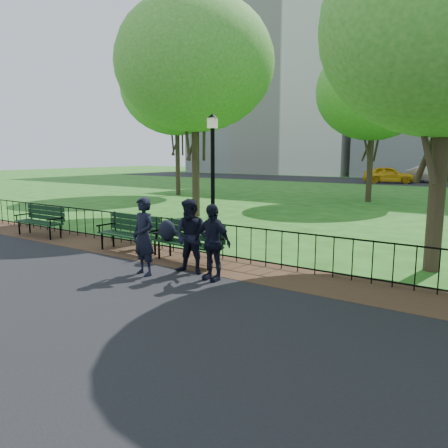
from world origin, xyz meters
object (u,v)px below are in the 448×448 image
Objects in this scene: tree_near_w at (195,63)px; person_right at (212,242)px; park_bench_left_b at (42,218)px; person_left at (144,236)px; taxi at (389,175)px; tree_mid_w at (176,87)px; sedan_silver at (435,174)px; lamppost at (213,171)px; person_mid at (191,237)px; park_bench_main at (179,234)px; park_bench_left_a at (131,229)px; tree_far_c at (374,91)px.

tree_near_w is 10.68m from person_right.
park_bench_left_b is 1.10× the size of person_left.
tree_mid_w is at bearing 138.77° from taxi.
taxi is at bearing 86.93° from tree_near_w.
park_bench_left_b is 8.40m from tree_near_w.
sedan_silver reaches higher than park_bench_left_b.
person_right is at bearing -54.33° from lamppost.
park_bench_left_b is 0.40× the size of sedan_silver.
park_bench_left_b is 1.17× the size of person_right.
taxi is (-3.96, 32.41, -0.09)m from person_mid.
lamppost is at bearing -45.12° from tree_near_w.
tree_mid_w is (-6.70, 6.75, 0.43)m from tree_near_w.
taxi is at bearing 100.69° from park_bench_main.
tree_far_c is (1.63, 15.70, 5.15)m from park_bench_left_a.
sedan_silver is at bearing 89.30° from park_bench_left_a.
tree_mid_w is 5.79× the size of person_mid.
park_bench_left_a is 0.23× the size of tree_far_c.
tree_far_c is at bearing 13.95° from tree_mid_w.
tree_mid_w reaches higher than park_bench_left_b.
tree_far_c reaches higher than person_mid.
person_mid is at bearing 50.11° from person_left.
sedan_silver reaches higher than park_bench_left_a.
park_bench_main is 5.65m from park_bench_left_b.
person_mid is (2.20, -3.83, -1.24)m from lamppost.
park_bench_left_b is 15.26m from tree_mid_w.
tree_far_c is at bearing 99.90° from person_left.
park_bench_left_a is 1.19× the size of person_mid.
lamppost reaches higher than park_bench_main.
tree_mid_w is (-5.43, 12.97, 5.92)m from park_bench_left_b.
person_left is 33.23m from taxi.
tree_near_w reaches higher than park_bench_left_a.
park_bench_left_a is 17.05m from tree_mid_w.
lamppost is (0.45, 3.08, 1.44)m from park_bench_left_a.
tree_near_w reaches higher than person_mid.
tree_near_w is at bearing -114.40° from tree_far_c.
tree_far_c is 18.75m from sedan_silver.
person_right is (2.85, -3.97, -1.26)m from lamppost.
lamppost is 2.26× the size of person_left.
taxi is (-1.31, 31.66, 0.12)m from park_bench_left_a.
park_bench_left_b is at bearing 175.48° from person_left.
park_bench_left_a is at bearing -98.33° from lamppost.
person_right is at bearing -84.26° from tree_far_c.
person_right is 34.68m from sedan_silver.
tree_near_w is (-2.67, 6.21, 5.47)m from park_bench_left_a.
park_bench_left_b is at bearing -67.29° from tree_mid_w.
tree_far_c is (11.01, 2.73, -0.75)m from tree_mid_w.
park_bench_left_a is at bearing -176.03° from park_bench_main.
person_right reaches higher than taxi.
sedan_silver is (-1.25, 34.66, -0.03)m from person_right.
tree_mid_w reaches higher than park_bench_left_a.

